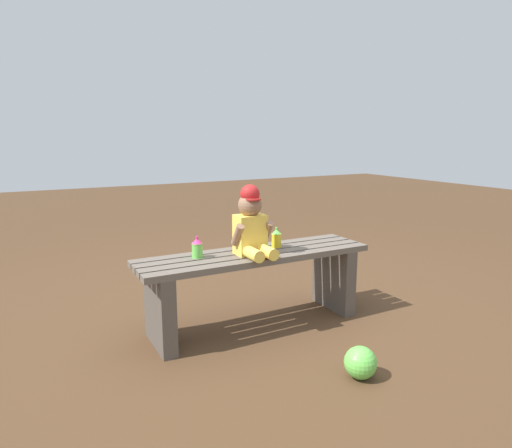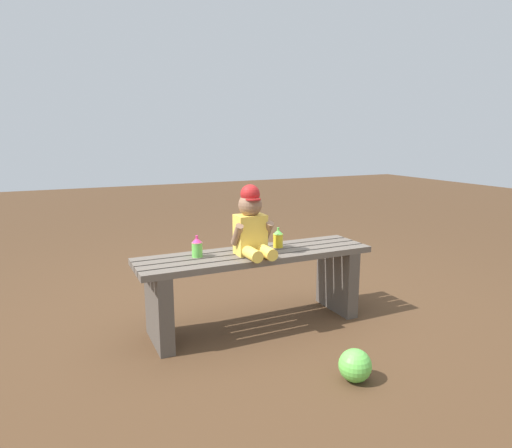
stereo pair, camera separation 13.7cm
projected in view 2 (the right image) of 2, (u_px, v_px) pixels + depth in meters
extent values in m
plane|color=#4C331E|center=(256.00, 324.00, 2.72)|extent=(16.00, 16.00, 0.00)
cube|color=#60564C|center=(266.00, 261.00, 2.51)|extent=(1.41, 0.08, 0.04)
cube|color=#60564C|center=(259.00, 257.00, 2.59)|extent=(1.41, 0.08, 0.04)
cube|color=#60564C|center=(253.00, 253.00, 2.68)|extent=(1.41, 0.08, 0.04)
cube|color=#60564C|center=(246.00, 250.00, 2.76)|extent=(1.41, 0.08, 0.04)
cube|color=#524941|center=(159.00, 307.00, 2.44)|extent=(0.08, 0.36, 0.42)
cube|color=#524941|center=(337.00, 279.00, 2.92)|extent=(0.08, 0.36, 0.42)
cube|color=#F2C64C|center=(250.00, 234.00, 2.57)|extent=(0.17, 0.12, 0.23)
sphere|color=#8C664C|center=(250.00, 205.00, 2.54)|extent=(0.14, 0.14, 0.14)
cylinder|color=#B21E1E|center=(253.00, 199.00, 2.50)|extent=(0.09, 0.09, 0.01)
sphere|color=#B21E1E|center=(250.00, 194.00, 2.53)|extent=(0.11, 0.11, 0.11)
cylinder|color=#FED050|center=(252.00, 254.00, 2.46)|extent=(0.07, 0.16, 0.07)
cylinder|color=#FED050|center=(266.00, 252.00, 2.50)|extent=(0.07, 0.16, 0.07)
cylinder|color=#8C664C|center=(237.00, 235.00, 2.51)|extent=(0.04, 0.12, 0.14)
cylinder|color=#8C664C|center=(267.00, 232.00, 2.58)|extent=(0.04, 0.12, 0.14)
cylinder|color=#66CC4C|center=(197.00, 250.00, 2.52)|extent=(0.06, 0.06, 0.08)
cone|color=#E5337F|center=(197.00, 240.00, 2.51)|extent=(0.06, 0.06, 0.03)
cylinder|color=#E5337F|center=(197.00, 237.00, 2.51)|extent=(0.01, 0.01, 0.02)
cylinder|color=yellow|center=(278.00, 241.00, 2.74)|extent=(0.06, 0.06, 0.08)
cone|color=#66CC4C|center=(278.00, 232.00, 2.73)|extent=(0.06, 0.06, 0.03)
cylinder|color=#66CC4C|center=(278.00, 229.00, 2.72)|extent=(0.01, 0.01, 0.02)
sphere|color=#66CC4C|center=(355.00, 365.00, 2.09)|extent=(0.16, 0.16, 0.16)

